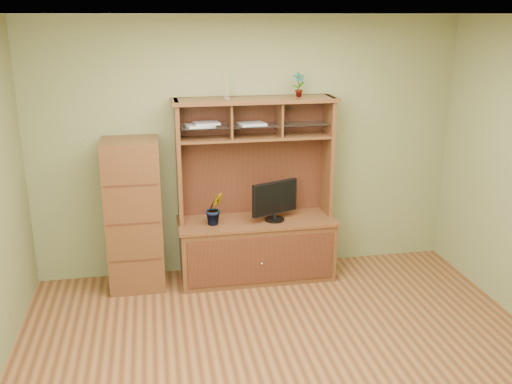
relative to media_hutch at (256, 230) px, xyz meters
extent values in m
cube|color=#522D17|center=(-0.04, -1.73, -0.53)|extent=(4.50, 4.00, 0.02)
cube|color=white|center=(-0.04, -1.73, 2.19)|extent=(4.50, 4.00, 0.02)
cube|color=olive|center=(-0.04, 0.28, 0.83)|extent=(4.50, 0.02, 2.70)
cube|color=olive|center=(-0.04, -3.74, 0.83)|extent=(4.50, 0.02, 2.70)
cube|color=#442413|center=(0.00, -0.02, -0.21)|extent=(1.60, 0.55, 0.62)
cube|color=#35190E|center=(0.00, -0.30, -0.21)|extent=(1.50, 0.01, 0.50)
sphere|color=silver|center=(0.00, -0.32, -0.24)|extent=(0.02, 0.02, 0.02)
cube|color=#442413|center=(0.00, -0.02, 0.11)|extent=(1.64, 0.59, 0.03)
cube|color=#442413|center=(-0.78, 0.08, 0.75)|extent=(0.04, 0.35, 1.25)
cube|color=#442413|center=(0.78, 0.08, 0.75)|extent=(0.04, 0.35, 1.25)
cube|color=#35190E|center=(0.00, 0.24, 0.75)|extent=(1.52, 0.02, 1.25)
cube|color=#442413|center=(0.00, 0.08, 1.36)|extent=(1.66, 0.40, 0.04)
cube|color=#442413|center=(0.00, 0.08, 0.98)|extent=(1.52, 0.32, 0.02)
cube|color=#442413|center=(-0.25, 0.08, 1.16)|extent=(0.02, 0.31, 0.35)
cube|color=#442413|center=(0.25, 0.08, 1.16)|extent=(0.02, 0.31, 0.35)
cube|color=silver|center=(0.00, 0.07, 1.11)|extent=(1.50, 0.27, 0.01)
cylinder|color=black|center=(0.18, -0.08, 0.14)|extent=(0.20, 0.20, 0.02)
cylinder|color=black|center=(0.18, -0.08, 0.18)|extent=(0.04, 0.04, 0.06)
cube|color=black|center=(0.18, -0.08, 0.37)|extent=(0.50, 0.24, 0.34)
imported|color=#3C6121|center=(-0.44, -0.08, 0.30)|extent=(0.22, 0.20, 0.34)
imported|color=#2C6523|center=(0.45, 0.08, 1.50)|extent=(0.14, 0.11, 0.25)
cylinder|color=silver|center=(-0.28, 0.08, 1.42)|extent=(0.05, 0.05, 0.09)
cylinder|color=#A28951|center=(-0.28, 0.08, 1.55)|extent=(0.03, 0.03, 0.16)
cube|color=#BBBBC0|center=(-0.56, 0.08, 1.12)|extent=(0.31, 0.25, 0.02)
cube|color=#BBBBC0|center=(-0.49, 0.08, 1.14)|extent=(0.26, 0.21, 0.02)
cube|color=#BBBBC0|center=(-0.03, 0.08, 1.12)|extent=(0.29, 0.24, 0.02)
cube|color=#442413|center=(-1.25, 0.00, 0.25)|extent=(0.55, 0.49, 1.54)
cube|color=#35190E|center=(-1.25, -0.25, -0.14)|extent=(0.51, 0.01, 0.02)
cube|color=#35190E|center=(-1.25, -0.25, 0.25)|extent=(0.51, 0.01, 0.01)
cube|color=#35190E|center=(-1.25, -0.25, 0.63)|extent=(0.51, 0.01, 0.02)
camera|label=1|loc=(-1.02, -5.52, 2.18)|focal=40.00mm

